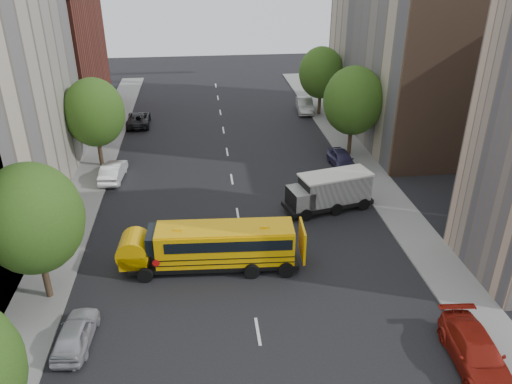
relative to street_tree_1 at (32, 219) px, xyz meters
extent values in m
plane|color=black|center=(11.00, 4.00, -4.95)|extent=(120.00, 120.00, 0.00)
cube|color=slate|center=(-0.50, 9.00, -4.89)|extent=(3.00, 80.00, 0.12)
cube|color=slate|center=(22.50, 9.00, -4.89)|extent=(3.00, 80.00, 0.12)
cube|color=silver|center=(11.00, 14.00, -4.95)|extent=(0.15, 64.00, 0.01)
cube|color=maroon|center=(-7.00, 32.00, 1.55)|extent=(10.00, 15.00, 13.00)
cube|color=#B5A48D|center=(29.00, 24.00, 4.05)|extent=(10.00, 22.00, 18.00)
cube|color=brown|center=(29.00, 13.00, 4.05)|extent=(10.10, 0.30, 18.00)
cylinder|color=#38281C|center=(0.00, 0.00, -3.51)|extent=(0.36, 0.36, 2.88)
ellipsoid|color=#214111|center=(0.00, 0.00, 0.01)|extent=(5.12, 5.12, 5.89)
cylinder|color=#38281C|center=(0.00, 18.00, -3.55)|extent=(0.36, 0.36, 2.81)
ellipsoid|color=#214111|center=(0.00, 18.00, -0.12)|extent=(4.99, 4.99, 5.74)
cylinder|color=#38281C|center=(22.00, 18.00, -3.48)|extent=(0.36, 0.36, 2.95)
ellipsoid|color=#214111|center=(22.00, 18.00, 0.13)|extent=(5.25, 5.25, 6.04)
cylinder|color=#38281C|center=(22.00, 30.00, -3.58)|extent=(0.36, 0.36, 2.74)
ellipsoid|color=#214111|center=(22.00, 30.00, -0.24)|extent=(4.86, 4.86, 5.59)
cube|color=black|center=(9.06, 1.82, -4.46)|extent=(10.03, 2.80, 0.27)
cube|color=#EEAB04|center=(9.68, 1.78, -3.31)|extent=(8.08, 2.65, 2.04)
cube|color=#EEAB04|center=(4.99, 2.04, -3.93)|extent=(1.70, 2.12, 0.89)
cube|color=black|center=(5.92, 1.99, -2.87)|extent=(0.55, 2.06, 1.06)
cube|color=#EEAB04|center=(9.68, 1.78, -2.28)|extent=(8.07, 2.47, 0.12)
cube|color=black|center=(9.86, 1.77, -2.87)|extent=(7.38, 2.66, 0.66)
cube|color=black|center=(9.68, 1.78, -4.02)|extent=(8.08, 2.70, 0.05)
cube|color=black|center=(9.68, 1.78, -3.67)|extent=(8.08, 2.70, 0.05)
cube|color=#EEAB04|center=(13.70, 1.56, -3.31)|extent=(0.26, 2.22, 2.04)
cube|color=#EEAB04|center=(7.29, 1.92, -2.19)|extent=(0.56, 0.56, 0.09)
cube|color=#EEAB04|center=(11.71, 1.67, -2.19)|extent=(0.56, 0.56, 0.09)
cylinder|color=#EEAB04|center=(4.99, 2.04, -3.49)|extent=(1.97, 2.14, 1.86)
cylinder|color=red|center=(6.17, 0.78, -3.62)|extent=(0.44, 0.06, 0.44)
cylinder|color=black|center=(5.55, 0.90, -4.51)|extent=(0.90, 0.31, 0.89)
cylinder|color=black|center=(5.67, 3.12, -4.51)|extent=(0.90, 0.31, 0.89)
cylinder|color=black|center=(10.94, 0.61, -4.51)|extent=(0.90, 0.31, 0.89)
cylinder|color=black|center=(11.07, 2.82, -4.51)|extent=(0.90, 0.31, 0.89)
cylinder|color=black|center=(12.71, 0.51, -4.51)|extent=(0.90, 0.31, 0.89)
cylinder|color=black|center=(12.84, 2.72, -4.51)|extent=(0.90, 0.31, 0.89)
cube|color=black|center=(17.55, 8.11, -4.42)|extent=(6.73, 3.56, 0.32)
cube|color=white|center=(18.07, 8.23, -3.29)|extent=(5.25, 3.11, 1.92)
cube|color=white|center=(15.26, 7.56, -3.62)|extent=(1.93, 2.32, 1.28)
cube|color=silver|center=(18.07, 8.23, -2.28)|extent=(5.49, 3.27, 0.13)
cylinder|color=black|center=(15.51, 6.52, -4.50)|extent=(0.94, 0.47, 0.90)
cylinder|color=black|center=(15.01, 8.60, -4.50)|extent=(0.94, 0.47, 0.90)
cylinder|color=black|center=(18.00, 7.12, -4.50)|extent=(0.94, 0.47, 0.90)
cylinder|color=black|center=(17.51, 9.20, -4.50)|extent=(0.94, 0.47, 0.90)
cylinder|color=black|center=(20.29, 7.66, -4.50)|extent=(0.94, 0.47, 0.90)
cylinder|color=black|center=(19.80, 9.74, -4.50)|extent=(0.94, 0.47, 0.90)
imported|color=#AAA9B0|center=(2.20, -3.83, -4.28)|extent=(1.87, 4.03, 1.34)
imported|color=white|center=(1.40, 15.11, -4.22)|extent=(1.87, 4.53, 1.46)
imported|color=black|center=(2.19, 28.66, -4.26)|extent=(2.43, 5.05, 1.39)
imported|color=maroon|center=(20.60, -7.35, -4.20)|extent=(2.52, 5.35, 1.51)
imported|color=#342F53|center=(20.60, 15.38, -4.22)|extent=(1.96, 4.37, 1.46)
imported|color=#9D9C97|center=(20.60, 31.16, -4.16)|extent=(2.15, 4.96, 1.59)
camera|label=1|loc=(8.69, -23.02, 12.52)|focal=35.00mm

